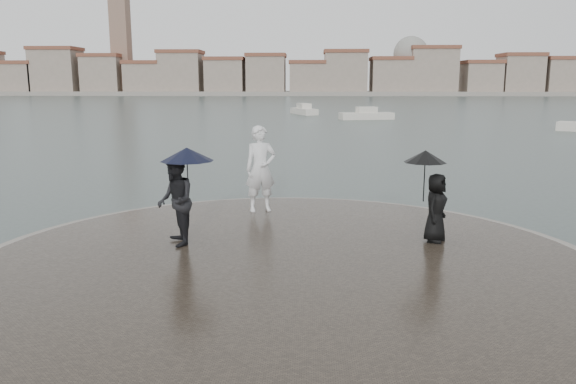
{
  "coord_description": "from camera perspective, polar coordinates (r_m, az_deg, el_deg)",
  "views": [
    {
      "loc": [
        0.42,
        -6.74,
        3.7
      ],
      "look_at": [
        0.0,
        4.8,
        1.45
      ],
      "focal_mm": 35.0,
      "sensor_mm": 36.0,
      "label": 1
    }
  ],
  "objects": [
    {
      "name": "ground",
      "position": [
        7.71,
        -1.36,
        -17.69
      ],
      "size": [
        400.0,
        400.0,
        0.0
      ],
      "primitive_type": "plane",
      "color": "#2B3835",
      "rests_on": "ground"
    },
    {
      "name": "kerb_ring",
      "position": [
        10.85,
        -0.25,
        -8.03
      ],
      "size": [
        12.5,
        12.5,
        0.32
      ],
      "primitive_type": "cylinder",
      "color": "gray",
      "rests_on": "ground"
    },
    {
      "name": "quay_tip",
      "position": [
        10.84,
        -0.25,
        -7.92
      ],
      "size": [
        11.9,
        11.9,
        0.36
      ],
      "primitive_type": "cylinder",
      "color": "#2D261E",
      "rests_on": "ground"
    },
    {
      "name": "statue",
      "position": [
        14.71,
        -2.8,
        2.36
      ],
      "size": [
        0.95,
        0.77,
        2.26
      ],
      "primitive_type": "imported",
      "rotation": [
        0.0,
        0.0,
        0.33
      ],
      "color": "white",
      "rests_on": "quay_tip"
    },
    {
      "name": "visitor_left",
      "position": [
        11.81,
        -11.12,
        0.12
      ],
      "size": [
        1.3,
        1.2,
        2.04
      ],
      "color": "black",
      "rests_on": "quay_tip"
    },
    {
      "name": "visitor_right",
      "position": [
        12.26,
        14.48,
        -0.04
      ],
      "size": [
        1.08,
        0.98,
        1.95
      ],
      "color": "black",
      "rests_on": "quay_tip"
    },
    {
      "name": "far_skyline",
      "position": [
        167.6,
        -0.22,
        11.7
      ],
      "size": [
        260.0,
        20.0,
        37.0
      ],
      "color": "gray",
      "rests_on": "ground"
    },
    {
      "name": "boats",
      "position": [
        57.27,
        11.37,
        7.5
      ],
      "size": [
        27.05,
        28.61,
        1.5
      ],
      "color": "silver",
      "rests_on": "ground"
    }
  ]
}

